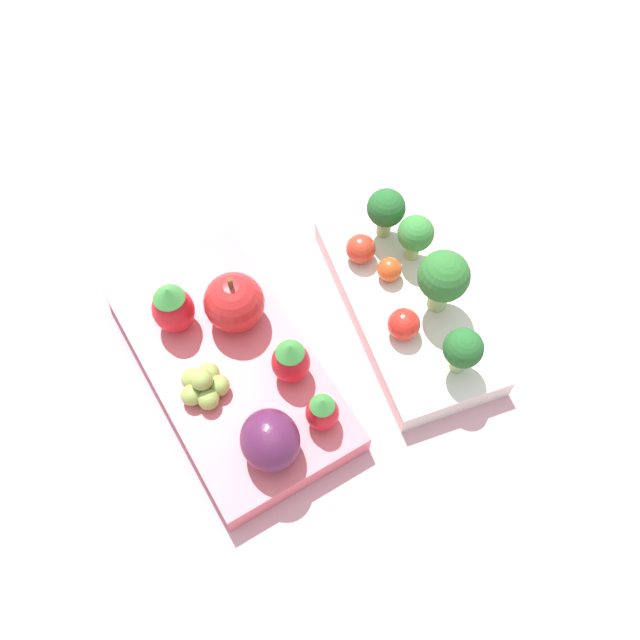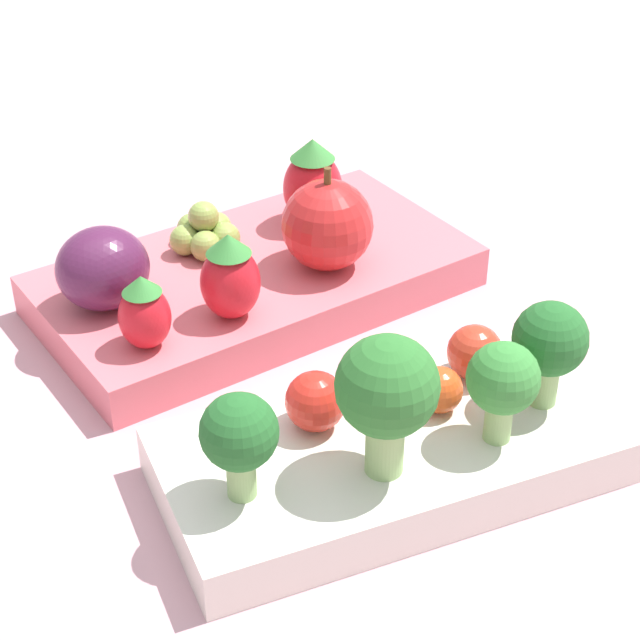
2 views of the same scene
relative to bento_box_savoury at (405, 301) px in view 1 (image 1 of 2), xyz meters
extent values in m
plane|color=#C6939E|center=(0.00, -0.07, -0.01)|extent=(4.00, 4.00, 0.00)
cube|color=silver|center=(0.00, 0.00, 0.00)|extent=(0.21, 0.10, 0.02)
cube|color=#DB6670|center=(0.00, -0.16, 0.00)|extent=(0.25, 0.16, 0.02)
cylinder|color=#93B770|center=(0.02, 0.02, 0.02)|extent=(0.02, 0.02, 0.03)
sphere|color=#2D702D|center=(0.02, 0.02, 0.05)|extent=(0.04, 0.04, 0.04)
cylinder|color=#93B770|center=(-0.03, 0.02, 0.02)|extent=(0.01, 0.01, 0.02)
sphere|color=#388438|center=(-0.03, 0.02, 0.04)|extent=(0.03, 0.03, 0.03)
cylinder|color=#93B770|center=(0.08, 0.01, 0.02)|extent=(0.01, 0.01, 0.02)
sphere|color=#236028|center=(0.08, 0.01, 0.04)|extent=(0.03, 0.03, 0.03)
cylinder|color=#93B770|center=(-0.07, 0.01, 0.02)|extent=(0.01, 0.01, 0.02)
sphere|color=#236028|center=(-0.07, 0.01, 0.05)|extent=(0.03, 0.03, 0.03)
sphere|color=#DB4C1E|center=(-0.02, -0.01, 0.02)|extent=(0.02, 0.02, 0.02)
sphere|color=red|center=(0.03, -0.02, 0.02)|extent=(0.03, 0.03, 0.03)
sphere|color=red|center=(-0.05, -0.02, 0.02)|extent=(0.03, 0.03, 0.03)
sphere|color=red|center=(-0.03, -0.14, 0.04)|extent=(0.05, 0.05, 0.05)
cylinder|color=brown|center=(-0.03, -0.14, 0.06)|extent=(0.00, 0.00, 0.01)
ellipsoid|color=red|center=(-0.04, -0.19, 0.03)|extent=(0.03, 0.03, 0.04)
cone|color=#388438|center=(-0.04, -0.19, 0.06)|extent=(0.03, 0.03, 0.01)
ellipsoid|color=red|center=(0.08, -0.11, 0.03)|extent=(0.03, 0.03, 0.03)
cone|color=#388438|center=(0.08, -0.11, 0.05)|extent=(0.02, 0.02, 0.01)
ellipsoid|color=red|center=(0.03, -0.12, 0.03)|extent=(0.03, 0.03, 0.04)
cone|color=#388438|center=(0.03, -0.12, 0.05)|extent=(0.02, 0.02, 0.01)
ellipsoid|color=#511E42|center=(0.09, -0.15, 0.03)|extent=(0.05, 0.04, 0.04)
sphere|color=#8EA84C|center=(0.03, -0.18, 0.02)|extent=(0.02, 0.02, 0.02)
sphere|color=#8EA84C|center=(0.03, -0.17, 0.02)|extent=(0.02, 0.02, 0.02)
sphere|color=#8EA84C|center=(0.01, -0.18, 0.02)|extent=(0.02, 0.02, 0.02)
sphere|color=#8EA84C|center=(0.01, -0.19, 0.02)|extent=(0.02, 0.02, 0.02)
sphere|color=#8EA84C|center=(0.03, -0.19, 0.02)|extent=(0.02, 0.02, 0.02)
sphere|color=#8EA84C|center=(0.02, -0.18, 0.03)|extent=(0.02, 0.02, 0.02)
camera|label=1|loc=(0.27, -0.19, 0.52)|focal=40.00mm
camera|label=2|loc=(0.18, 0.31, 0.31)|focal=60.00mm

